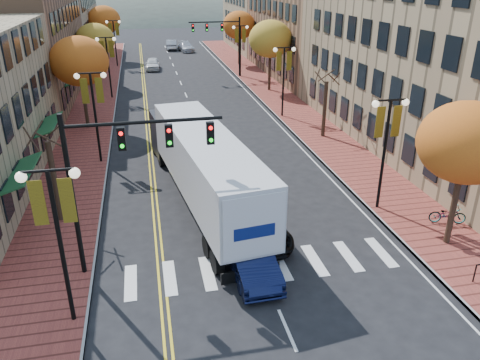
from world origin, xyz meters
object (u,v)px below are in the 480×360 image
navy_sedan (250,256)px  black_suv (260,226)px  semi_truck (200,159)px  bicycle (448,215)px

navy_sedan → black_suv: size_ratio=1.00×
semi_truck → bicycle: bearing=-31.9°
navy_sedan → bicycle: size_ratio=2.69×
black_suv → bicycle: bearing=-6.5°
navy_sedan → bicycle: 10.74m
semi_truck → navy_sedan: 7.52m
navy_sedan → black_suv: 2.81m
semi_truck → navy_sedan: semi_truck is taller
navy_sedan → bicycle: navy_sedan is taller
navy_sedan → black_suv: bearing=65.8°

